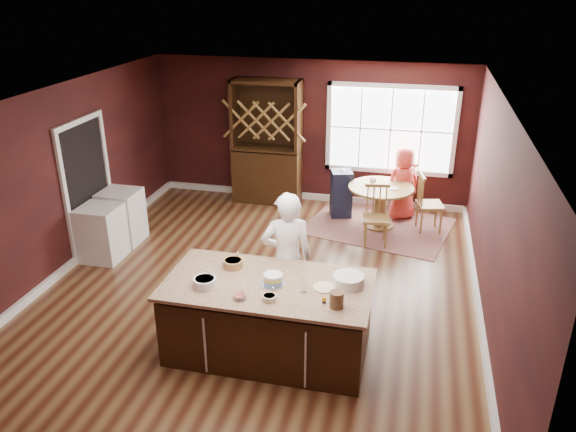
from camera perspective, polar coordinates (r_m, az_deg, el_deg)
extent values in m
plane|color=brown|center=(8.11, -2.70, -7.14)|extent=(7.00, 7.00, 0.00)
plane|color=white|center=(7.12, -3.11, 11.90)|extent=(7.00, 7.00, 0.00)
plane|color=#411613|center=(10.75, 2.26, 8.50)|extent=(6.00, 0.00, 6.00)
plane|color=#411613|center=(4.66, -15.05, -13.98)|extent=(6.00, 0.00, 6.00)
plane|color=#411613|center=(8.78, -22.11, 3.28)|extent=(0.00, 7.00, 7.00)
plane|color=#411613|center=(7.32, 20.31, -0.32)|extent=(0.00, 7.00, 7.00)
cube|color=black|center=(6.62, -1.99, -10.60)|extent=(2.26, 1.15, 0.83)
cube|color=beige|center=(6.36, -2.05, -6.98)|extent=(2.34, 1.23, 0.04)
cylinder|color=brown|center=(10.06, 9.17, -0.93)|extent=(0.52, 0.52, 0.04)
cylinder|color=brown|center=(9.93, 9.29, 0.83)|extent=(0.19, 0.19, 0.67)
cylinder|color=brown|center=(9.79, 9.43, 2.86)|extent=(1.12, 1.12, 0.04)
imported|color=white|center=(6.96, -0.11, -4.35)|extent=(0.74, 0.60, 1.75)
cylinder|color=white|center=(6.33, -8.45, -6.67)|extent=(0.26, 0.26, 0.10)
cylinder|color=olive|center=(6.70, -5.59, -4.80)|extent=(0.24, 0.24, 0.09)
cylinder|color=white|center=(6.07, -4.95, -8.19)|extent=(0.14, 0.14, 0.05)
cylinder|color=beige|center=(6.03, -1.91, -8.29)|extent=(0.16, 0.16, 0.06)
cylinder|color=silver|center=(6.14, 1.63, -7.16)|extent=(0.08, 0.08, 0.15)
cylinder|color=beige|center=(6.27, 3.69, -7.24)|extent=(0.25, 0.25, 0.02)
cylinder|color=white|center=(6.32, 6.15, -6.50)|extent=(0.35, 0.35, 0.12)
cylinder|color=brown|center=(5.91, 4.97, -8.46)|extent=(0.15, 0.15, 0.18)
cube|color=brown|center=(10.06, 9.16, -1.00)|extent=(2.72, 2.32, 0.01)
imported|color=#D73C37|center=(10.26, 11.59, 3.25)|extent=(0.77, 0.70, 1.32)
cylinder|color=beige|center=(9.72, 10.72, 2.78)|extent=(0.18, 0.18, 0.01)
imported|color=white|center=(9.90, 8.60, 3.57)|extent=(0.13, 0.13, 0.10)
cube|color=black|center=(10.70, -2.15, 7.47)|extent=(1.28, 0.53, 2.35)
cube|color=silver|center=(9.13, -18.42, -1.65)|extent=(0.60, 0.58, 0.86)
cube|color=white|center=(9.63, -16.53, -0.04)|extent=(0.61, 0.59, 0.88)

